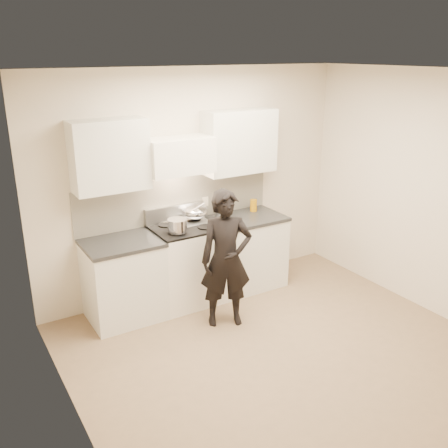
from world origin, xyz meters
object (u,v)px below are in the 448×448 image
object	(u,v)px
wok	(195,212)
person	(226,259)
counter_right	(245,251)
stove	(187,264)
utensil_crock	(220,209)

from	to	relation	value
wok	person	world-z (taller)	person
counter_right	person	bearing A→B (deg)	-135.62
stove	person	distance (m)	0.75
counter_right	utensil_crock	xyz separation A→B (m)	(-0.27, 0.17, 0.55)
counter_right	wok	world-z (taller)	wok
counter_right	wok	size ratio (longest dim) A/B	2.47
wok	utensil_crock	distance (m)	0.36
counter_right	wok	bearing A→B (deg)	167.08
counter_right	utensil_crock	size ratio (longest dim) A/B	3.03
utensil_crock	stove	bearing A→B (deg)	-162.95
counter_right	stove	bearing A→B (deg)	-180.00
stove	wok	world-z (taller)	wok
counter_right	utensil_crock	world-z (taller)	utensil_crock
stove	utensil_crock	bearing A→B (deg)	17.05
counter_right	person	xyz separation A→B (m)	(-0.70, -0.68, 0.30)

